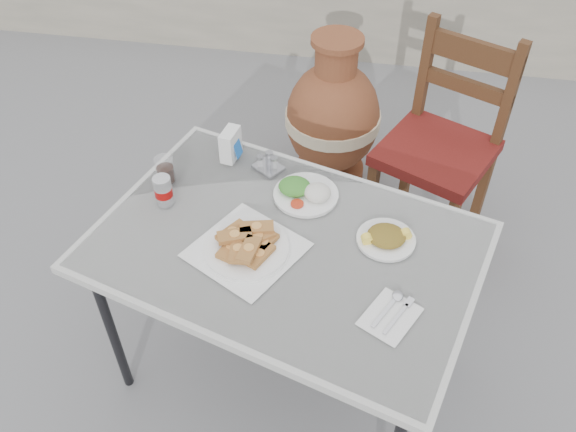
% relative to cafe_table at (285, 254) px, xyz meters
% --- Properties ---
extents(ground, '(80.00, 80.00, 0.00)m').
position_rel_cafe_table_xyz_m(ground, '(-0.05, -0.01, -0.66)').
color(ground, slate).
rests_on(ground, ground).
extents(cafe_table, '(1.35, 1.10, 0.71)m').
position_rel_cafe_table_xyz_m(cafe_table, '(0.00, 0.00, 0.00)').
color(cafe_table, black).
rests_on(cafe_table, ground).
extents(pide_plate, '(0.40, 0.40, 0.06)m').
position_rel_cafe_table_xyz_m(pide_plate, '(-0.11, -0.05, 0.08)').
color(pide_plate, white).
rests_on(pide_plate, cafe_table).
extents(salad_rice_plate, '(0.22, 0.22, 0.05)m').
position_rel_cafe_table_xyz_m(salad_rice_plate, '(0.03, 0.22, 0.07)').
color(salad_rice_plate, white).
rests_on(salad_rice_plate, cafe_table).
extents(salad_chopped_plate, '(0.18, 0.18, 0.04)m').
position_rel_cafe_table_xyz_m(salad_chopped_plate, '(0.31, 0.06, 0.07)').
color(salad_chopped_plate, white).
rests_on(salad_chopped_plate, cafe_table).
extents(soda_can, '(0.06, 0.06, 0.11)m').
position_rel_cafe_table_xyz_m(soda_can, '(-0.42, 0.11, 0.10)').
color(soda_can, white).
rests_on(soda_can, cafe_table).
extents(cola_glass, '(0.06, 0.06, 0.09)m').
position_rel_cafe_table_xyz_m(cola_glass, '(-0.45, 0.22, 0.09)').
color(cola_glass, white).
rests_on(cola_glass, cafe_table).
extents(napkin_holder, '(0.07, 0.10, 0.11)m').
position_rel_cafe_table_xyz_m(napkin_holder, '(-0.26, 0.38, 0.11)').
color(napkin_holder, white).
rests_on(napkin_holder, cafe_table).
extents(condiment_caddy, '(0.12, 0.12, 0.07)m').
position_rel_cafe_table_xyz_m(condiment_caddy, '(-0.12, 0.34, 0.07)').
color(condiment_caddy, '#B1B2B8').
rests_on(condiment_caddy, cafe_table).
extents(cutlery_napkin, '(0.19, 0.20, 0.01)m').
position_rel_cafe_table_xyz_m(cutlery_napkin, '(0.34, -0.21, 0.05)').
color(cutlery_napkin, white).
rests_on(cutlery_napkin, cafe_table).
extents(chair, '(0.57, 0.57, 0.97)m').
position_rel_cafe_table_xyz_m(chair, '(0.52, 0.87, -0.16)').
color(chair, '#3A2310').
rests_on(chair, ground).
extents(terracotta_urn, '(0.46, 0.46, 0.80)m').
position_rel_cafe_table_xyz_m(terracotta_urn, '(0.03, 1.16, -0.29)').
color(terracotta_urn, brown).
rests_on(terracotta_urn, ground).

